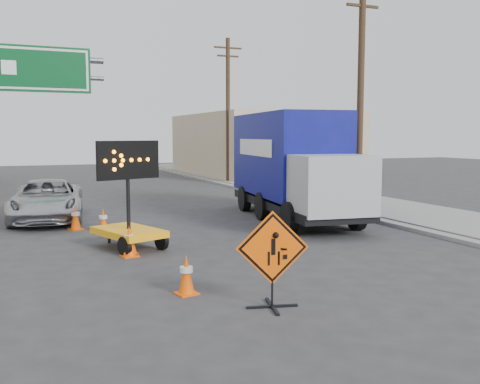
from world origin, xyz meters
TOP-DOWN VIEW (x-y plane):
  - ground at (0.00, 0.00)m, footprint 100.00×100.00m
  - curb_right at (7.20, 15.00)m, footprint 0.40×60.00m
  - sidewalk_right at (9.50, 15.00)m, footprint 4.00×60.00m
  - building_right_far at (13.00, 30.00)m, footprint 10.00×14.00m
  - highway_gantry at (-4.43, 17.96)m, footprint 6.18×0.38m
  - utility_pole_near at (8.00, 10.00)m, footprint 1.80×0.26m
  - utility_pole_far at (8.00, 24.00)m, footprint 1.80×0.26m
  - construction_sign at (-0.31, 0.73)m, footprint 1.27×0.91m
  - arrow_board at (-1.67, 6.60)m, footprint 1.84×2.31m
  - pickup_truck at (-3.41, 12.62)m, footprint 2.96×5.41m
  - box_truck at (4.78, 9.50)m, footprint 3.41×8.29m
  - cone_a at (-1.46, 2.08)m, footprint 0.45×0.45m
  - cone_b at (-1.85, 5.68)m, footprint 0.46×0.46m
  - cone_c at (-1.76, 5.86)m, footprint 0.43×0.43m
  - cone_d at (-1.95, 9.30)m, footprint 0.44×0.44m
  - cone_e at (-2.69, 10.18)m, footprint 0.53×0.53m

SIDE VIEW (x-z plane):
  - ground at x=0.00m, z-range 0.00..0.00m
  - curb_right at x=7.20m, z-range 0.00..0.12m
  - sidewalk_right at x=9.50m, z-range 0.00..0.15m
  - cone_c at x=-1.76m, z-range 0.00..0.67m
  - cone_a at x=-1.46m, z-range 0.00..0.76m
  - cone_d at x=-1.95m, z-range 0.00..0.77m
  - cone_b at x=-1.85m, z-range 0.00..0.78m
  - cone_e at x=-2.69m, z-range 0.00..0.80m
  - arrow_board at x=-1.67m, z-range -0.79..2.08m
  - pickup_truck at x=-3.41m, z-range 0.00..1.44m
  - construction_sign at x=-0.31m, z-range 0.05..1.77m
  - box_truck at x=4.78m, z-range -0.18..3.63m
  - building_right_far at x=13.00m, z-range 0.00..4.60m
  - utility_pole_near at x=8.00m, z-range 0.18..9.18m
  - utility_pole_far at x=8.00m, z-range 0.18..9.18m
  - highway_gantry at x=-4.43m, z-range 1.62..8.52m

